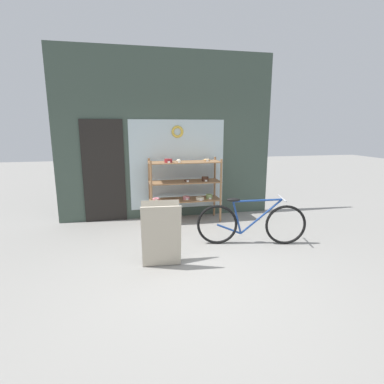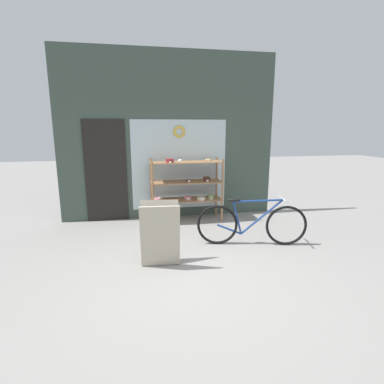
# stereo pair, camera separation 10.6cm
# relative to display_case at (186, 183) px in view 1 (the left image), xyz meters

# --- Properties ---
(ground_plane) EXTENTS (30.00, 30.00, 0.00)m
(ground_plane) POSITION_rel_display_case_xyz_m (-0.31, -2.32, -0.80)
(ground_plane) COLOR gray
(storefront_facade) EXTENTS (4.58, 0.13, 3.49)m
(storefront_facade) POSITION_rel_display_case_xyz_m (-0.35, 0.39, 0.89)
(storefront_facade) COLOR #3D4C42
(storefront_facade) RESTS_ON ground_plane
(display_case) EXTENTS (1.47, 0.50, 1.33)m
(display_case) POSITION_rel_display_case_xyz_m (0.00, 0.00, 0.00)
(display_case) COLOR #8E6642
(display_case) RESTS_ON ground_plane
(bicycle) EXTENTS (1.79, 0.56, 0.81)m
(bicycle) POSITION_rel_display_case_xyz_m (0.81, -1.52, -0.44)
(bicycle) COLOR black
(bicycle) RESTS_ON ground_plane
(sandwich_board) EXTENTS (0.57, 0.42, 0.92)m
(sandwich_board) POSITION_rel_display_case_xyz_m (-0.75, -2.01, -0.34)
(sandwich_board) COLOR #B2A893
(sandwich_board) RESTS_ON ground_plane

